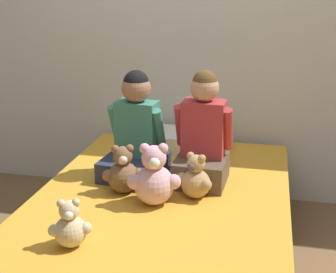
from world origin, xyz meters
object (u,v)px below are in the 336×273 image
object	(u,v)px
bed	(160,234)
teddy_bear_at_foot_of_bed	(70,227)
teddy_bear_held_by_right_child	(196,179)
child_on_left	(136,135)
child_on_right	(203,137)
teddy_bear_between_children	(154,179)
pillow_at_headboard	(187,140)
teddy_bear_held_by_left_child	(123,172)

from	to	relation	value
bed	teddy_bear_at_foot_of_bed	size ratio (longest dim) A/B	8.98
teddy_bear_held_by_right_child	child_on_left	bearing A→B (deg)	173.03
teddy_bear_at_foot_of_bed	child_on_right	bearing A→B (deg)	40.46
teddy_bear_between_children	pillow_at_headboard	world-z (taller)	teddy_bear_between_children
bed	teddy_bear_between_children	world-z (taller)	teddy_bear_between_children
teddy_bear_held_by_right_child	teddy_bear_at_foot_of_bed	world-z (taller)	teddy_bear_held_by_right_child
bed	teddy_bear_held_by_left_child	bearing A→B (deg)	172.07
pillow_at_headboard	teddy_bear_at_foot_of_bed	bearing A→B (deg)	-101.20
teddy_bear_held_by_left_child	teddy_bear_between_children	xyz separation A→B (m)	(0.20, -0.10, 0.02)
teddy_bear_at_foot_of_bed	pillow_at_headboard	xyz separation A→B (m)	(0.27, 1.35, -0.04)
child_on_left	teddy_bear_between_children	xyz separation A→B (m)	(0.19, -0.35, -0.11)
bed	teddy_bear_held_by_right_child	distance (m)	0.37
bed	teddy_bear_at_foot_of_bed	world-z (taller)	teddy_bear_at_foot_of_bed
pillow_at_headboard	teddy_bear_held_by_left_child	bearing A→B (deg)	-105.19
child_on_left	teddy_bear_between_children	size ratio (longest dim) A/B	1.90
child_on_right	teddy_bear_held_by_right_child	bearing A→B (deg)	-87.88
child_on_right	teddy_bear_held_by_left_child	world-z (taller)	child_on_right
bed	child_on_left	world-z (taller)	child_on_left
child_on_right	teddy_bear_at_foot_of_bed	distance (m)	0.95
child_on_right	teddy_bear_at_foot_of_bed	bearing A→B (deg)	-116.20
child_on_left	teddy_bear_at_foot_of_bed	size ratio (longest dim) A/B	2.80
child_on_left	teddy_bear_at_foot_of_bed	distance (m)	0.84
teddy_bear_at_foot_of_bed	child_on_left	bearing A→B (deg)	65.16
child_on_right	pillow_at_headboard	size ratio (longest dim) A/B	1.16
child_on_left	teddy_bear_held_by_right_child	xyz separation A→B (m)	(0.39, -0.23, -0.14)
child_on_left	teddy_bear_at_foot_of_bed	xyz separation A→B (m)	(-0.06, -0.82, -0.15)
child_on_left	teddy_bear_between_children	distance (m)	0.41
teddy_bear_between_children	teddy_bear_at_foot_of_bed	distance (m)	0.54
teddy_bear_held_by_right_child	teddy_bear_held_by_left_child	bearing A→B (deg)	-154.08
teddy_bear_between_children	bed	bearing A→B (deg)	65.13
teddy_bear_held_by_left_child	teddy_bear_at_foot_of_bed	distance (m)	0.58
teddy_bear_between_children	teddy_bear_at_foot_of_bed	world-z (taller)	teddy_bear_between_children
child_on_right	teddy_bear_between_children	bearing A→B (deg)	-117.21
child_on_left	pillow_at_headboard	world-z (taller)	child_on_left
bed	child_on_left	distance (m)	0.58
bed	teddy_bear_held_by_right_child	bearing A→B (deg)	14.44
teddy_bear_held_by_left_child	teddy_bear_at_foot_of_bed	xyz separation A→B (m)	(-0.06, -0.58, -0.02)
teddy_bear_held_by_right_child	teddy_bear_at_foot_of_bed	size ratio (longest dim) A/B	1.12
teddy_bear_held_by_left_child	child_on_left	bearing A→B (deg)	69.73
child_on_right	teddy_bear_held_by_right_child	world-z (taller)	child_on_right
bed	teddy_bear_between_children	size ratio (longest dim) A/B	6.09
child_on_right	pillow_at_headboard	bearing A→B (deg)	111.55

